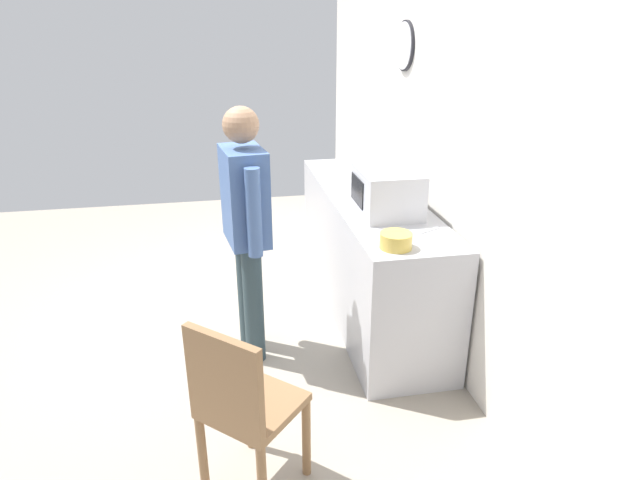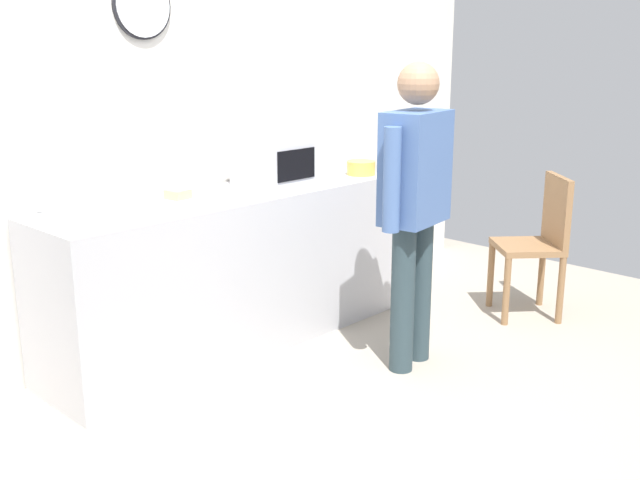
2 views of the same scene
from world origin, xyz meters
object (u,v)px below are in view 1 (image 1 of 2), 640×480
person_standing (246,218)px  wooden_chair (242,405)px  sandwich_plate (363,180)px  salad_bowl (396,241)px  microwave (387,192)px  spoon_utensil (429,231)px  fork_utensil (373,163)px

person_standing → wooden_chair: person_standing is taller
sandwich_plate → salad_bowl: size_ratio=1.38×
microwave → person_standing: bearing=-84.9°
salad_bowl → spoon_utensil: salad_bowl is taller
microwave → fork_utensil: microwave is taller
sandwich_plate → fork_utensil: sandwich_plate is taller
spoon_utensil → person_standing: bearing=-105.0°
sandwich_plate → person_standing: (0.83, -0.99, 0.03)m
sandwich_plate → salad_bowl: salad_bowl is taller
sandwich_plate → spoon_utensil: (1.13, 0.12, -0.02)m
salad_bowl → person_standing: person_standing is taller
sandwich_plate → salad_bowl: bearing=-7.2°
microwave → salad_bowl: (0.60, -0.13, -0.10)m
sandwich_plate → fork_utensil: size_ratio=1.52×
fork_utensil → microwave: bearing=-12.2°
wooden_chair → sandwich_plate: bearing=151.7°
wooden_chair → spoon_utensil: bearing=127.2°
person_standing → spoon_utensil: bearing=75.0°
microwave → wooden_chair: microwave is taller
microwave → salad_bowl: size_ratio=2.66×
microwave → fork_utensil: 1.38m
microwave → wooden_chair: bearing=-39.1°
fork_utensil → spoon_utensil: (1.72, -0.13, 0.00)m
microwave → spoon_utensil: (0.38, 0.16, -0.15)m
salad_bowl → spoon_utensil: bearing=127.0°
person_standing → wooden_chair: (1.22, -0.11, -0.46)m
microwave → sandwich_plate: bearing=177.0°
microwave → spoon_utensil: bearing=22.4°
fork_utensil → spoon_utensil: 1.73m
microwave → sandwich_plate: 0.76m
microwave → wooden_chair: (1.31, -1.07, -0.55)m
sandwich_plate → person_standing: size_ratio=0.15×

